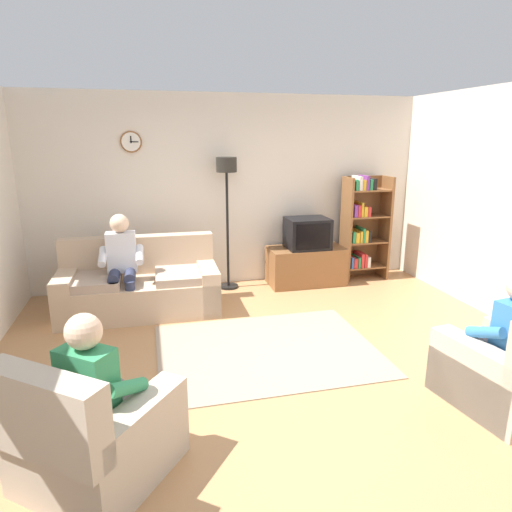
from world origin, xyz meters
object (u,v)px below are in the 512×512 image
(tv, at_px, (307,233))
(person_in_left_armchair, at_px, (100,386))
(couch, at_px, (140,287))
(armchair_near_bookshelf, at_px, (509,373))
(person_in_right_armchair, at_px, (505,332))
(bookshelf, at_px, (362,226))
(floor_lamp, at_px, (227,187))
(armchair_near_window, at_px, (94,437))
(person_on_couch, at_px, (122,261))
(tv_stand, at_px, (306,266))

(tv, relative_size, person_in_left_armchair, 0.54)
(couch, bearing_deg, armchair_near_bookshelf, -44.07)
(person_in_right_armchair, bearing_deg, bookshelf, 82.95)
(couch, bearing_deg, tv, 12.44)
(tv, height_order, floor_lamp, floor_lamp)
(bookshelf, distance_m, armchair_near_window, 4.98)
(bookshelf, xyz_separation_m, person_on_couch, (-3.46, -0.73, -0.11))
(couch, xyz_separation_m, person_in_right_armchair, (2.87, -2.70, 0.29))
(couch, xyz_separation_m, person_in_left_armchair, (-0.20, -2.77, 0.29))
(armchair_near_bookshelf, xyz_separation_m, person_in_left_armchair, (-3.09, 0.02, 0.32))
(tv, xyz_separation_m, person_on_couch, (-2.55, -0.63, -0.07))
(couch, xyz_separation_m, armchair_near_bookshelf, (2.88, -2.79, -0.02))
(bookshelf, bearing_deg, floor_lamp, 179.12)
(armchair_near_bookshelf, height_order, person_in_right_armchair, person_in_right_armchair)
(couch, relative_size, person_in_left_armchair, 1.71)
(person_in_left_armchair, bearing_deg, tv, 51.96)
(person_in_left_armchair, bearing_deg, armchair_near_window, -127.85)
(couch, relative_size, armchair_near_bookshelf, 1.93)
(person_in_right_armchair, bearing_deg, person_on_couch, 139.64)
(bookshelf, xyz_separation_m, person_in_left_armchair, (-3.49, -3.39, -0.21))
(couch, xyz_separation_m, person_on_couch, (-0.18, -0.11, 0.39))
(tv, relative_size, person_on_couch, 0.48)
(couch, height_order, person_on_couch, person_on_couch)
(tv, bearing_deg, floor_lamp, 173.84)
(couch, relative_size, person_in_right_armchair, 1.71)
(bookshelf, distance_m, armchair_near_bookshelf, 3.47)
(bookshelf, bearing_deg, armchair_near_window, -135.69)
(floor_lamp, height_order, person_in_right_armchair, floor_lamp)
(person_on_couch, bearing_deg, person_in_right_armchair, -40.36)
(person_in_right_armchair, bearing_deg, tv, 98.77)
(person_on_couch, bearing_deg, floor_lamp, 28.23)
(armchair_near_window, xyz_separation_m, person_in_right_armchair, (3.13, 0.14, 0.32))
(couch, height_order, tv_stand, couch)
(armchair_near_window, xyz_separation_m, armchair_near_bookshelf, (3.14, 0.05, 0.00))
(tv_stand, distance_m, person_in_right_armchair, 3.31)
(tv_stand, bearing_deg, person_on_couch, -165.55)
(couch, height_order, tv, tv)
(tv, bearing_deg, person_in_left_armchair, -128.04)
(tv, relative_size, armchair_near_bookshelf, 0.61)
(tv_stand, relative_size, person_in_right_armchair, 0.98)
(tv, height_order, person_in_left_armchair, person_in_left_armchair)
(couch, distance_m, person_on_couch, 0.44)
(bookshelf, bearing_deg, person_in_left_armchair, -135.84)
(armchair_near_window, relative_size, person_on_couch, 0.96)
(tv, bearing_deg, bookshelf, 5.77)
(floor_lamp, relative_size, armchair_near_bookshelf, 1.87)
(tv_stand, bearing_deg, armchair_near_window, -127.84)
(armchair_near_bookshelf, relative_size, person_on_couch, 0.80)
(tv_stand, relative_size, person_on_couch, 0.89)
(armchair_near_window, relative_size, armchair_near_bookshelf, 1.20)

